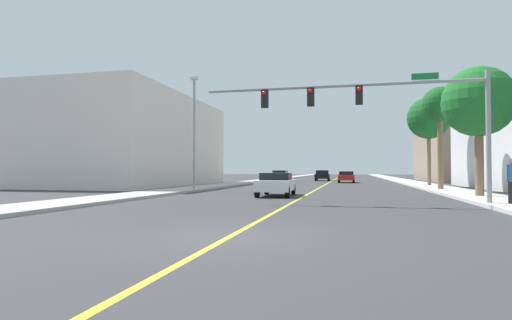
{
  "coord_description": "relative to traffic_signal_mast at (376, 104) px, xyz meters",
  "views": [
    {
      "loc": [
        2.68,
        -9.0,
        1.5
      ],
      "look_at": [
        -2.85,
        14.77,
        2.09
      ],
      "focal_mm": 29.03,
      "sensor_mm": 36.0,
      "label": 1
    }
  ],
  "objects": [
    {
      "name": "ground",
      "position": [
        -3.72,
        32.15,
        -4.39
      ],
      "size": [
        192.0,
        192.0,
        0.0
      ],
      "primitive_type": "plane",
      "color": "#38383A"
    },
    {
      "name": "sidewalk_right",
      "position": [
        5.53,
        32.15,
        -4.32
      ],
      "size": [
        2.9,
        168.0,
        0.15
      ],
      "primitive_type": "cube",
      "color": "beige",
      "rests_on": "ground"
    },
    {
      "name": "palm_far",
      "position": [
        5.68,
        20.69,
        1.74
      ],
      "size": [
        3.74,
        3.74,
        7.9
      ],
      "color": "brown",
      "rests_on": "sidewalk_right"
    },
    {
      "name": "car_red",
      "position": [
        -1.72,
        31.54,
        -3.69
      ],
      "size": [
        1.93,
        4.49,
        1.35
      ],
      "rotation": [
        0.0,
        0.0,
        0.01
      ],
      "color": "red",
      "rests_on": "ground"
    },
    {
      "name": "car_white",
      "position": [
        -5.32,
        4.69,
        -3.68
      ],
      "size": [
        2.03,
        4.34,
        1.34
      ],
      "rotation": [
        0.0,
        0.0,
        0.04
      ],
      "color": "white",
      "rests_on": "ground"
    },
    {
      "name": "palm_near",
      "position": [
        5.51,
        5.07,
        0.68
      ],
      "size": [
        3.71,
        3.71,
        6.83
      ],
      "color": "brown",
      "rests_on": "sidewalk_right"
    },
    {
      "name": "building_left_near",
      "position": [
        -23.71,
        18.62,
        -0.06
      ],
      "size": [
        14.69,
        21.68,
        8.67
      ],
      "primitive_type": "cube",
      "color": "silver",
      "rests_on": "ground"
    },
    {
      "name": "street_lamp",
      "position": [
        -12.03,
        8.85,
        0.19
      ],
      "size": [
        0.56,
        0.28,
        8.01
      ],
      "color": "gray",
      "rests_on": "sidewalk_left"
    },
    {
      "name": "car_black",
      "position": [
        -5.08,
        39.6,
        -3.64
      ],
      "size": [
        2.01,
        4.23,
        1.47
      ],
      "rotation": [
        0.0,
        0.0,
        0.01
      ],
      "color": "black",
      "rests_on": "ground"
    },
    {
      "name": "sidewalk_left",
      "position": [
        -12.98,
        32.15,
        -4.32
      ],
      "size": [
        2.9,
        168.0,
        0.15
      ],
      "primitive_type": "cube",
      "color": "#B2ADA3",
      "rests_on": "ground"
    },
    {
      "name": "lane_marking_center",
      "position": [
        -3.72,
        32.15,
        -4.39
      ],
      "size": [
        0.16,
        144.0,
        0.01
      ],
      "primitive_type": "cube",
      "color": "yellow",
      "rests_on": "ground"
    },
    {
      "name": "car_green",
      "position": [
        -10.3,
        35.07,
        -3.64
      ],
      "size": [
        2.03,
        3.92,
        1.44
      ],
      "rotation": [
        0.0,
        0.0,
        3.11
      ],
      "color": "#196638",
      "rests_on": "ground"
    },
    {
      "name": "traffic_signal_mast",
      "position": [
        0.0,
        0.0,
        0.0
      ],
      "size": [
        12.34,
        0.36,
        5.53
      ],
      "color": "gray",
      "rests_on": "sidewalk_right"
    },
    {
      "name": "building_right_far",
      "position": [
        15.37,
        42.34,
        -0.88
      ],
      "size": [
        12.91,
        22.66,
        7.02
      ],
      "primitive_type": "cube",
      "color": "gray",
      "rests_on": "ground"
    },
    {
      "name": "palm_mid",
      "position": [
        5.1,
        12.88,
        1.65
      ],
      "size": [
        2.51,
        2.51,
        7.32
      ],
      "color": "brown",
      "rests_on": "sidewalk_right"
    }
  ]
}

